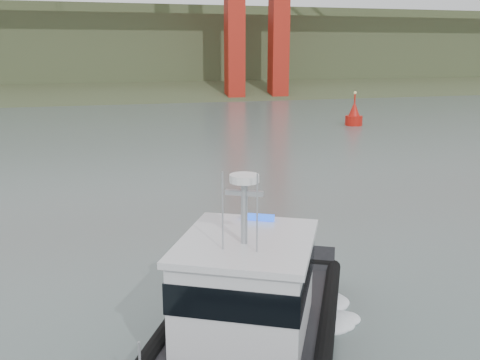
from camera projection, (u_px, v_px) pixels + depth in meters
name	position (u px, v px, depth m)	size (l,w,h in m)	color
ground	(300.00, 297.00, 18.85)	(400.00, 400.00, 0.00)	#505F5C
headlands	(113.00, 56.00, 134.53)	(500.00, 105.36, 27.12)	#374527
patrol_boat	(244.00, 325.00, 14.08)	(9.24, 12.33, 5.68)	black
nav_buoy	(354.00, 116.00, 61.42)	(1.97, 1.97, 4.11)	#B2140C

